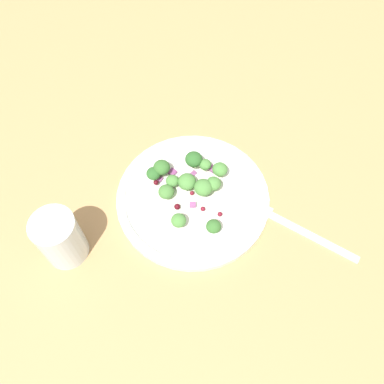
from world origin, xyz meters
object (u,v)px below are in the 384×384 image
(plate, at_px, (192,198))
(water_glass, at_px, (60,238))
(broccoli_floret_0, at_px, (162,168))
(fork, at_px, (296,228))
(broccoli_floret_1, at_px, (194,159))
(broccoli_floret_2, at_px, (205,165))

(plate, xyz_separation_m, water_glass, (0.02, 0.21, 0.04))
(broccoli_floret_0, relative_size, fork, 0.16)
(plate, distance_m, broccoli_floret_0, 0.07)
(broccoli_floret_0, height_order, broccoli_floret_1, broccoli_floret_1)
(broccoli_floret_2, bearing_deg, broccoli_floret_1, 36.69)
(plate, height_order, fork, plate)
(broccoli_floret_1, xyz_separation_m, broccoli_floret_2, (-0.02, -0.01, -0.00))
(broccoli_floret_2, bearing_deg, plate, 125.33)
(broccoli_floret_0, distance_m, broccoli_floret_2, 0.07)
(broccoli_floret_2, bearing_deg, fork, -156.01)
(broccoli_floret_2, height_order, water_glass, water_glass)
(broccoli_floret_2, xyz_separation_m, water_glass, (-0.01, 0.25, 0.01))
(broccoli_floret_0, distance_m, broccoli_floret_1, 0.05)
(broccoli_floret_2, xyz_separation_m, fork, (-0.16, -0.07, -0.03))
(water_glass, bearing_deg, broccoli_floret_0, -78.17)
(plate, height_order, broccoli_floret_1, broccoli_floret_1)
(broccoli_floret_0, xyz_separation_m, broccoli_floret_1, (-0.01, -0.05, 0.00))
(plate, distance_m, fork, 0.17)
(broccoli_floret_0, relative_size, broccoli_floret_1, 0.96)
(plate, bearing_deg, fork, -138.23)
(broccoli_floret_0, xyz_separation_m, water_glass, (-0.04, 0.19, 0.01))
(plate, bearing_deg, broccoli_floret_2, -54.67)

